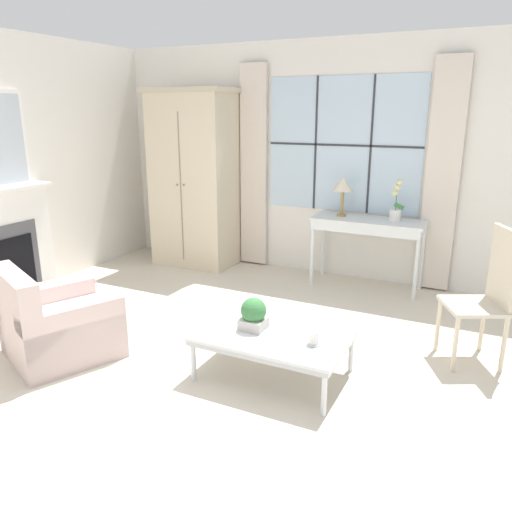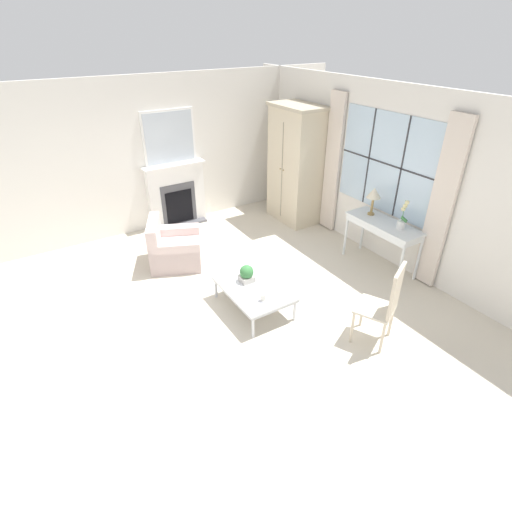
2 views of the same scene
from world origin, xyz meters
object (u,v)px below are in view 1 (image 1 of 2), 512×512
Objects in this scene: console_table at (368,227)px; coffee_table at (274,337)px; fireplace at (2,236)px; potted_plant_small at (254,314)px; armoire at (194,179)px; pillar_candle at (314,339)px; potted_orchid at (396,206)px; armchair_upholstered at (57,326)px; table_lamp at (343,185)px; side_chair_wooden at (489,290)px.

coffee_table is (-0.12, -2.36, -0.39)m from console_table.
console_table is 2.39m from coffee_table.
fireplace is 3.07m from potted_plant_small.
armoire reaches higher than pillar_candle.
coffee_table is 10.05× the size of pillar_candle.
armoire is 3.12m from potted_plant_small.
armoire reaches higher than console_table.
armchair_upholstered is (-2.17, -2.87, -0.71)m from potted_orchid.
potted_plant_small is at bearing -3.96° from fireplace.
table_lamp is 3.39m from armchair_upholstered.
potted_plant_small is 2.22× the size of pillar_candle.
console_table is at bearing 32.85° from fireplace.
fireplace is 4.72m from side_chair_wooden.
console_table is (3.34, 2.16, -0.01)m from fireplace.
side_chair_wooden is 1.52m from pillar_candle.
pillar_candle is (2.11, 0.41, 0.15)m from armchair_upholstered.
armoire is (1.05, 2.10, 0.41)m from fireplace.
potted_orchid is at bearing 52.92° from armchair_upholstered.
console_table is at bearing 83.11° from potted_plant_small.
armoire is at bearing -178.51° from console_table.
potted_orchid reaches higher than console_table.
armchair_upholstered is at bearing -155.54° from side_chair_wooden.
armoire reaches higher than coffee_table.
coffee_table is at bearing 168.91° from pillar_candle.
console_table is 5.01× the size of potted_plant_small.
fireplace reaches higher than potted_orchid.
armoire is 1.79× the size of console_table.
table_lamp is 2.24m from side_chair_wooden.
potted_plant_small is (0.05, -2.41, -0.67)m from table_lamp.
potted_orchid reaches higher than armchair_upholstered.
potted_orchid is at bearing 125.99° from side_chair_wooden.
armoire is 3.87m from side_chair_wooden.
armoire is at bearing 98.29° from armchair_upholstered.
coffee_table is 4.52× the size of potted_plant_small.
armchair_upholstered reaches higher than potted_plant_small.
console_table is at bearing -7.08° from table_lamp.
coffee_table is at bearing -3.52° from fireplace.
side_chair_wooden is (1.31, -1.38, -0.09)m from console_table.
armoire is 3.26m from coffee_table.
side_chair_wooden is (4.65, 0.78, -0.10)m from fireplace.
armoire reaches higher than side_chair_wooden.
pillar_candle is at bearing -43.22° from armoire.
table_lamp is at bearing 36.15° from fireplace.
table_lamp reaches higher than potted_plant_small.
pillar_candle is (0.56, -2.46, -0.75)m from table_lamp.
side_chair_wooden is 0.98× the size of coffee_table.
armchair_upholstered is 0.94× the size of coffee_table.
potted_orchid is at bearing 76.68° from potted_plant_small.
armoire is 4.86× the size of potted_orchid.
armoire is at bearing -177.82° from potted_orchid.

